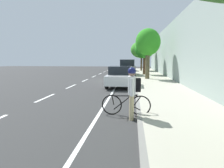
{
  "coord_description": "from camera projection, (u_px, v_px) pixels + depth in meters",
  "views": [
    {
      "loc": [
        1.85,
        -17.64,
        2.03
      ],
      "look_at": [
        1.13,
        -11.14,
        1.17
      ],
      "focal_mm": 30.26,
      "sensor_mm": 36.0,
      "label": 1
    }
  ],
  "objects": [
    {
      "name": "parked_suv_grey_second",
      "position": [
        127.0,
        67.0,
        23.34
      ],
      "size": [
        2.12,
        4.77,
        1.99
      ],
      "color": "slate",
      "rests_on": "ground"
    },
    {
      "name": "curb_edge",
      "position": [
        135.0,
        80.0,
        17.61
      ],
      "size": [
        0.16,
        44.01,
        0.12
      ],
      "primitive_type": "cube",
      "color": "gray",
      "rests_on": "ground"
    },
    {
      "name": "ground",
      "position": [
        113.0,
        81.0,
        17.85
      ],
      "size": [
        70.41,
        70.41,
        0.0
      ],
      "primitive_type": "plane",
      "color": "#323232"
    },
    {
      "name": "lane_stripe_bike_edge",
      "position": [
        120.0,
        81.0,
        17.78
      ],
      "size": [
        0.12,
        44.01,
        0.01
      ],
      "primitive_type": "cube",
      "color": "white",
      "rests_on": "ground"
    },
    {
      "name": "parked_sedan_white_nearest",
      "position": [
        120.0,
        76.0,
        14.16
      ],
      "size": [
        1.91,
        4.44,
        1.52
      ],
      "color": "white",
      "rests_on": "ground"
    },
    {
      "name": "street_tree_mid_block",
      "position": [
        148.0,
        43.0,
        18.19
      ],
      "size": [
        2.39,
        2.39,
        4.84
      ],
      "color": "brown",
      "rests_on": "sidewalk"
    },
    {
      "name": "street_tree_corner",
      "position": [
        142.0,
        50.0,
        31.5
      ],
      "size": [
        3.64,
        3.64,
        4.91
      ],
      "color": "brown",
      "rests_on": "sidewalk"
    },
    {
      "name": "street_tree_far_end",
      "position": [
        145.0,
        49.0,
        23.52
      ],
      "size": [
        2.48,
        2.48,
        4.25
      ],
      "color": "#513521",
      "rests_on": "sidewalk"
    },
    {
      "name": "sidewalk",
      "position": [
        155.0,
        81.0,
        17.42
      ],
      "size": [
        3.39,
        44.01,
        0.12
      ],
      "primitive_type": "cube",
      "color": "#ACA795",
      "rests_on": "ground"
    },
    {
      "name": "cyclist_with_backpack",
      "position": [
        133.0,
        88.0,
        6.28
      ],
      "size": [
        0.43,
        0.62,
        1.77
      ],
      "color": "#C6B284",
      "rests_on": "ground"
    },
    {
      "name": "building_facade",
      "position": [
        178.0,
        50.0,
        16.84
      ],
      "size": [
        0.5,
        44.01,
        5.67
      ],
      "primitive_type": "cube",
      "color": "#8D9D95",
      "rests_on": "ground"
    },
    {
      "name": "lane_stripe_centre",
      "position": [
        85.0,
        80.0,
        18.24
      ],
      "size": [
        0.14,
        44.2,
        0.01
      ],
      "color": "white",
      "rests_on": "ground"
    },
    {
      "name": "bicycle_at_curb",
      "position": [
        126.0,
        105.0,
        6.84
      ],
      "size": [
        1.78,
        0.46,
        0.8
      ],
      "color": "black",
      "rests_on": "ground"
    },
    {
      "name": "parked_sedan_tan_mid",
      "position": [
        128.0,
        67.0,
        31.16
      ],
      "size": [
        2.01,
        4.49,
        1.52
      ],
      "color": "tan",
      "rests_on": "ground"
    }
  ]
}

